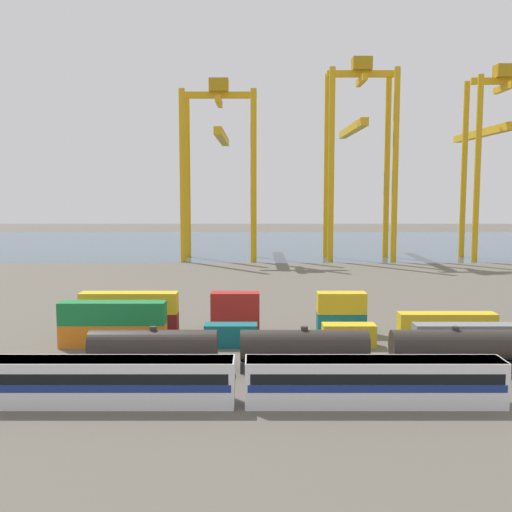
{
  "coord_description": "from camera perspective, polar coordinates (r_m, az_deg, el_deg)",
  "views": [
    {
      "loc": [
        -9.22,
        -71.73,
        17.93
      ],
      "look_at": [
        -9.62,
        36.46,
        6.17
      ],
      "focal_mm": 43.06,
      "sensor_mm": 36.0,
      "label": 1
    }
  ],
  "objects": [
    {
      "name": "passenger_train",
      "position": [
        52.18,
        -1.31,
        -11.41
      ],
      "size": [
        43.93,
        3.14,
        3.9
      ],
      "color": "silver",
      "rests_on": "ground_plane"
    },
    {
      "name": "harbour_water",
      "position": [
        204.84,
        2.79,
        1.17
      ],
      "size": [
        400.0,
        110.0,
        0.01
      ],
      "primitive_type": "cube",
      "color": "#384C60",
      "rests_on": "ground_plane"
    },
    {
      "name": "gantry_crane_west",
      "position": [
        161.39,
        -3.15,
        9.68
      ],
      "size": [
        19.05,
        40.48,
        45.49
      ],
      "color": "gold",
      "rests_on": "ground_plane"
    },
    {
      "name": "shipping_container_9",
      "position": [
        78.21,
        -11.51,
        -4.26
      ],
      "size": [
        12.1,
        2.44,
        2.6
      ],
      "primitive_type": "cube",
      "color": "gold",
      "rests_on": "shipping_container_8"
    },
    {
      "name": "shipping_container_2",
      "position": [
        70.95,
        -2.13,
        -7.36
      ],
      "size": [
        6.04,
        2.44,
        2.6
      ],
      "primitive_type": "cube",
      "color": "#146066",
      "rests_on": "ground_plane"
    },
    {
      "name": "shipping_container_10",
      "position": [
        77.15,
        -1.73,
        -6.25
      ],
      "size": [
        6.04,
        2.44,
        2.6
      ],
      "primitive_type": "cube",
      "color": "#AD211C",
      "rests_on": "ground_plane"
    },
    {
      "name": "shipping_container_4",
      "position": [
        74.89,
        19.17,
        -6.98
      ],
      "size": [
        12.1,
        2.44,
        2.6
      ],
      "primitive_type": "cube",
      "color": "slate",
      "rests_on": "ground_plane"
    },
    {
      "name": "shipping_container_0",
      "position": [
        72.76,
        -12.92,
        -7.17
      ],
      "size": [
        12.1,
        2.44,
        2.6
      ],
      "primitive_type": "cube",
      "color": "orange",
      "rests_on": "ground_plane"
    },
    {
      "name": "shipping_container_13",
      "position": [
        77.33,
        8.15,
        -4.32
      ],
      "size": [
        6.04,
        2.44,
        2.6
      ],
      "primitive_type": "cube",
      "color": "gold",
      "rests_on": "shipping_container_12"
    },
    {
      "name": "gantry_crane_central",
      "position": [
        163.09,
        9.71,
        10.4
      ],
      "size": [
        17.4,
        39.32,
        50.7
      ],
      "color": "gold",
      "rests_on": "ground_plane"
    },
    {
      "name": "freight_tank_row",
      "position": [
        64.62,
        18.2,
        -8.28
      ],
      "size": [
        72.52,
        3.0,
        4.46
      ],
      "color": "#232326",
      "rests_on": "ground_plane"
    },
    {
      "name": "shipping_container_14",
      "position": [
        80.73,
        17.53,
        -5.98
      ],
      "size": [
        12.1,
        2.44,
        2.6
      ],
      "primitive_type": "cube",
      "color": "gold",
      "rests_on": "ground_plane"
    },
    {
      "name": "shipping_container_1",
      "position": [
        72.21,
        -12.97,
        -5.16
      ],
      "size": [
        12.1,
        2.44,
        2.6
      ],
      "primitive_type": "cube",
      "color": "#197538",
      "rests_on": "shipping_container_0"
    },
    {
      "name": "shipping_container_8",
      "position": [
        78.72,
        -11.46,
        -6.12
      ],
      "size": [
        12.1,
        2.44,
        2.6
      ],
      "primitive_type": "cube",
      "color": "maroon",
      "rests_on": "ground_plane"
    },
    {
      "name": "shipping_container_12",
      "position": [
        77.84,
        8.12,
        -6.2
      ],
      "size": [
        6.04,
        2.44,
        2.6
      ],
      "primitive_type": "cube",
      "color": "#146066",
      "rests_on": "ground_plane"
    },
    {
      "name": "ground_plane",
      "position": [
        113.53,
        4.88,
        -2.91
      ],
      "size": [
        420.0,
        420.0,
        0.0
      ],
      "primitive_type": "plane",
      "color": "#5B564C"
    },
    {
      "name": "shipping_container_3",
      "position": [
        71.68,
        8.82,
        -7.29
      ],
      "size": [
        6.04,
        2.44,
        2.6
      ],
      "primitive_type": "cube",
      "color": "gold",
      "rests_on": "ground_plane"
    },
    {
      "name": "shipping_container_11",
      "position": [
        76.63,
        -1.73,
        -4.35
      ],
      "size": [
        6.04,
        2.44,
        2.6
      ],
      "primitive_type": "cube",
      "color": "#AD211C",
      "rests_on": "shipping_container_10"
    },
    {
      "name": "gantry_crane_east",
      "position": [
        172.88,
        21.63,
        9.51
      ],
      "size": [
        16.85,
        41.66,
        48.91
      ],
      "color": "gold",
      "rests_on": "ground_plane"
    }
  ]
}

